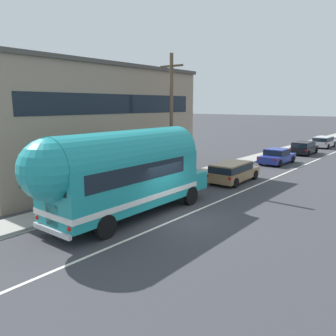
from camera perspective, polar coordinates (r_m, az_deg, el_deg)
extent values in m
plane|color=#38383D|center=(16.20, 1.61, -8.44)|extent=(300.00, 300.00, 0.00)
cube|color=silver|center=(26.44, 17.60, -1.43)|extent=(0.14, 80.00, 0.01)
cube|color=silver|center=(28.07, 10.11, -0.41)|extent=(0.12, 80.00, 0.01)
cube|color=#9E9B93|center=(26.84, 6.25, -0.66)|extent=(1.91, 90.00, 0.15)
cube|color=gray|center=(25.88, -15.50, 6.93)|extent=(10.01, 15.87, 7.60)
cube|color=#4C4742|center=(25.95, -15.94, 15.59)|extent=(10.31, 16.17, 0.24)
cube|color=black|center=(22.25, -7.72, 1.49)|extent=(0.08, 13.87, 1.20)
cube|color=black|center=(21.98, -7.95, 10.54)|extent=(0.08, 13.87, 1.20)
cylinder|color=brown|center=(22.74, 0.57, 7.99)|extent=(0.24, 0.24, 8.50)
cube|color=brown|center=(22.85, 0.59, 16.66)|extent=(1.80, 0.12, 0.12)
cube|color=teal|center=(16.00, -6.94, -2.24)|extent=(2.61, 8.00, 2.30)
cylinder|color=teal|center=(15.79, -7.04, 1.83)|extent=(2.56, 7.90, 2.45)
sphere|color=teal|center=(13.35, -19.07, -0.28)|extent=(2.40, 2.40, 2.40)
cube|color=teal|center=(19.61, 2.72, -1.81)|extent=(2.28, 1.33, 0.95)
cube|color=white|center=(16.16, -6.89, -4.49)|extent=(2.65, 8.04, 0.24)
cube|color=black|center=(15.68, -7.77, -0.29)|extent=(2.62, 6.20, 0.76)
cube|color=black|center=(13.45, -18.98, -2.38)|extent=(2.00, 0.11, 0.84)
cube|color=white|center=(13.76, -18.70, -7.47)|extent=(0.80, 0.07, 0.90)
cube|color=silver|center=(13.91, -18.87, -9.90)|extent=(2.34, 0.17, 0.20)
sphere|color=red|center=(14.71, -20.94, -7.68)|extent=(0.20, 0.20, 0.20)
sphere|color=red|center=(13.03, -16.08, -9.74)|extent=(0.20, 0.20, 0.20)
cube|color=black|center=(18.89, 1.70, 1.81)|extent=(2.14, 0.13, 0.96)
cube|color=silver|center=(20.19, 3.86, -1.83)|extent=(0.90, 0.11, 0.56)
cylinder|color=black|center=(19.63, -1.87, -3.52)|extent=(0.27, 1.00, 1.00)
cylinder|color=black|center=(18.26, 3.79, -4.62)|extent=(0.27, 1.00, 1.00)
cylinder|color=black|center=(15.72, -16.12, -7.56)|extent=(0.27, 1.00, 1.00)
cylinder|color=black|center=(13.97, -10.40, -9.61)|extent=(0.27, 1.00, 1.00)
cube|color=olive|center=(24.10, 10.96, -1.00)|extent=(2.02, 4.61, 0.60)
cube|color=olive|center=(23.57, 10.50, 0.18)|extent=(1.77, 3.36, 0.55)
cube|color=black|center=(23.58, 10.50, 0.11)|extent=(1.83, 3.40, 0.43)
cube|color=red|center=(22.45, 6.56, -1.26)|extent=(0.20, 0.05, 0.14)
cube|color=red|center=(21.70, 10.23, -1.77)|extent=(0.20, 0.05, 0.14)
cylinder|color=black|center=(25.91, 10.71, -0.64)|extent=(0.22, 0.65, 0.64)
cylinder|color=black|center=(25.19, 14.33, -1.10)|extent=(0.22, 0.65, 0.64)
cylinder|color=black|center=(23.17, 7.26, -1.86)|extent=(0.22, 0.65, 0.64)
cylinder|color=black|center=(22.38, 11.20, -2.43)|extent=(0.22, 0.65, 0.64)
cube|color=navy|center=(32.29, 17.73, 1.61)|extent=(1.94, 4.37, 0.60)
cube|color=navy|center=(32.10, 17.70, 2.59)|extent=(1.69, 2.02, 0.55)
cube|color=black|center=(32.10, 17.70, 2.54)|extent=(1.75, 2.06, 0.43)
cube|color=red|center=(30.62, 14.79, 1.63)|extent=(0.20, 0.04, 0.14)
cube|color=red|center=(29.98, 17.56, 1.30)|extent=(0.20, 0.04, 0.14)
cylinder|color=black|center=(34.00, 17.30, 1.72)|extent=(0.21, 0.64, 0.64)
cylinder|color=black|center=(33.36, 20.08, 1.39)|extent=(0.21, 0.64, 0.64)
cylinder|color=black|center=(31.35, 15.19, 1.11)|extent=(0.21, 0.64, 0.64)
cylinder|color=black|center=(30.66, 18.17, 0.74)|extent=(0.21, 0.64, 0.64)
cube|color=black|center=(39.54, 21.79, 2.92)|extent=(1.91, 4.39, 0.60)
cube|color=black|center=(39.02, 21.66, 3.68)|extent=(1.67, 3.13, 0.55)
cube|color=black|center=(39.02, 21.66, 3.64)|extent=(1.74, 3.17, 0.43)
cube|color=red|center=(37.66, 19.77, 2.98)|extent=(0.20, 0.05, 0.14)
cube|color=red|center=(37.23, 22.04, 2.75)|extent=(0.20, 0.05, 0.14)
cylinder|color=black|center=(41.19, 21.19, 2.96)|extent=(0.22, 0.65, 0.64)
cylinder|color=black|center=(40.76, 23.49, 2.72)|extent=(0.22, 0.65, 0.64)
cylinder|color=black|center=(38.40, 19.95, 2.53)|extent=(0.22, 0.65, 0.64)
cylinder|color=black|center=(37.94, 22.40, 2.27)|extent=(0.22, 0.65, 0.64)
cube|color=silver|center=(46.72, 24.58, 3.78)|extent=(1.83, 4.42, 0.60)
cube|color=silver|center=(46.21, 24.49, 4.45)|extent=(1.63, 3.17, 0.55)
cube|color=black|center=(46.21, 24.48, 4.41)|extent=(1.69, 3.21, 0.43)
cube|color=red|center=(44.77, 22.92, 3.88)|extent=(0.20, 0.04, 0.14)
cube|color=red|center=(44.38, 24.86, 3.69)|extent=(0.20, 0.04, 0.14)
cylinder|color=black|center=(48.41, 24.02, 3.79)|extent=(0.20, 0.64, 0.64)
cylinder|color=black|center=(48.00, 26.01, 3.59)|extent=(0.20, 0.64, 0.64)
cylinder|color=black|center=(45.51, 23.03, 3.49)|extent=(0.20, 0.64, 0.64)
cylinder|color=black|center=(45.08, 25.15, 3.27)|extent=(0.20, 0.64, 0.64)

